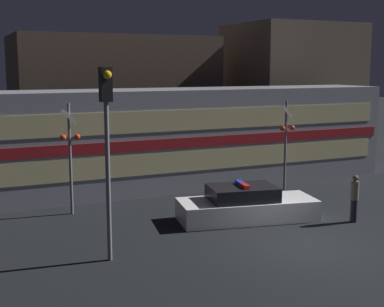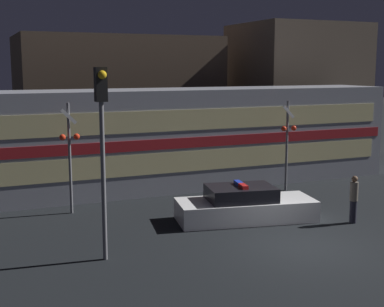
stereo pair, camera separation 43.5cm
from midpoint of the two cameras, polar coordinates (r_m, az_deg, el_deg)
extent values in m
plane|color=black|center=(16.50, 10.81, -9.49)|extent=(120.00, 120.00, 0.00)
cube|color=gray|center=(23.12, -5.29, 1.48)|extent=(22.81, 3.19, 4.30)
cube|color=maroon|center=(21.62, -3.88, 0.97)|extent=(22.35, 0.03, 0.43)
cube|color=beige|center=(21.74, -3.86, -1.05)|extent=(21.67, 0.02, 0.86)
cube|color=beige|center=(21.51, -3.91, 3.46)|extent=(21.67, 0.02, 0.86)
cube|color=silver|center=(18.70, 5.24, -5.97)|extent=(4.99, 2.63, 0.72)
cube|color=black|center=(18.50, 4.71, -4.22)|extent=(2.53, 1.96, 0.48)
cube|color=red|center=(18.18, 4.99, -3.48)|extent=(0.30, 0.56, 0.12)
cube|color=blue|center=(18.68, 4.46, -3.13)|extent=(0.30, 0.56, 0.12)
cylinder|color=black|center=(19.10, 16.25, -5.89)|extent=(0.23, 0.23, 0.78)
cylinder|color=#595147|center=(18.93, 16.34, -3.81)|extent=(0.27, 0.27, 0.65)
sphere|color=brown|center=(18.84, 16.40, -2.54)|extent=(0.21, 0.21, 0.21)
cylinder|color=slate|center=(23.08, 9.39, 0.81)|extent=(0.10, 0.10, 3.85)
sphere|color=red|center=(22.74, 9.10, 2.65)|extent=(0.22, 0.22, 0.22)
sphere|color=red|center=(23.02, 10.12, 2.70)|extent=(0.22, 0.22, 0.22)
cube|color=white|center=(22.85, 9.59, 4.42)|extent=(0.58, 0.03, 0.58)
cylinder|color=slate|center=(19.53, -13.49, -0.59)|extent=(0.10, 0.10, 4.01)
sphere|color=red|center=(19.26, -14.23, 1.65)|extent=(0.22, 0.22, 0.22)
sphere|color=red|center=(19.35, -12.79, 1.74)|extent=(0.22, 0.22, 0.22)
cube|color=white|center=(19.27, -13.61, 3.84)|extent=(0.58, 0.03, 0.58)
cylinder|color=slate|center=(14.57, -9.79, -3.10)|extent=(0.12, 0.12, 4.34)
cube|color=black|center=(14.25, -10.08, 7.26)|extent=(0.30, 0.30, 0.90)
sphere|color=gold|center=(14.05, -9.91, 8.27)|extent=(0.23, 0.23, 0.23)
cube|color=brown|center=(32.01, -8.76, 5.97)|extent=(11.31, 6.26, 6.98)
cube|color=brown|center=(34.49, 10.13, 6.88)|extent=(7.11, 6.17, 7.85)
camera|label=1|loc=(0.22, -90.60, -0.10)|focal=50.00mm
camera|label=2|loc=(0.22, 89.40, 0.10)|focal=50.00mm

